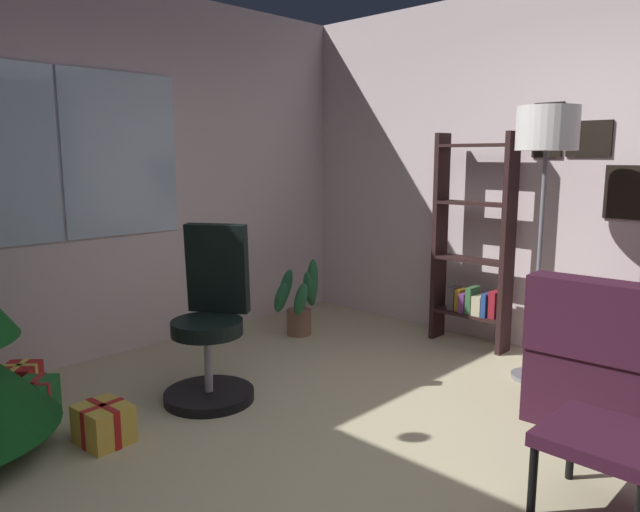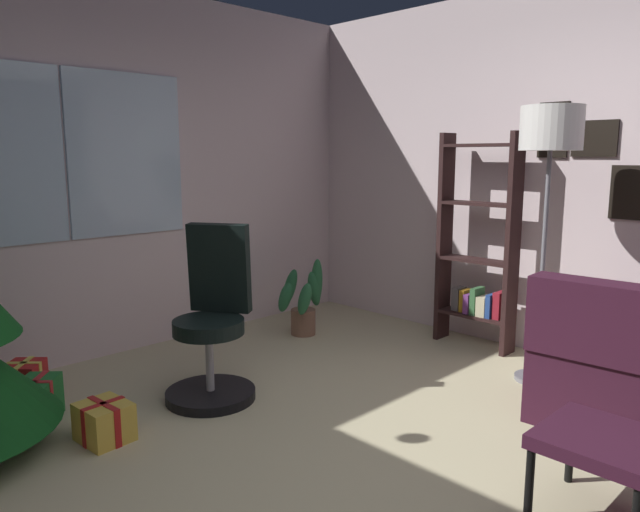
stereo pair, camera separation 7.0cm
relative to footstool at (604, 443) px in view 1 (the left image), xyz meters
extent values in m
cube|color=#C5BA91|center=(-0.41, 0.56, -0.38)|extent=(4.61, 5.77, 0.10)
cube|color=silver|center=(-0.41, 3.49, 1.05)|extent=(4.61, 0.10, 2.76)
cube|color=silver|center=(-0.29, 3.43, 1.19)|extent=(0.90, 0.03, 1.20)
cube|color=silver|center=(1.95, 0.56, 1.05)|extent=(0.10, 5.77, 2.76)
cube|color=black|center=(1.89, 0.84, 1.30)|extent=(0.02, 0.31, 0.25)
cube|color=black|center=(1.89, 0.52, 0.94)|extent=(0.02, 0.38, 0.37)
cube|color=black|center=(1.89, 1.14, 1.37)|extent=(0.02, 0.22, 0.40)
cube|color=#321323|center=(1.09, 0.62, 0.21)|extent=(0.91, 0.20, 0.20)
cube|color=red|center=(0.87, 0.22, 0.28)|extent=(0.15, 0.41, 0.40)
cube|color=#321323|center=(0.00, 0.00, 0.02)|extent=(0.47, 0.47, 0.06)
cylinder|color=black|center=(-0.21, 0.21, -0.17)|extent=(0.04, 0.04, 0.32)
cylinder|color=black|center=(0.21, 0.21, -0.17)|extent=(0.04, 0.04, 0.32)
cube|color=red|center=(-1.26, 3.04, -0.21)|extent=(0.30, 0.30, 0.23)
cube|color=#EAD84C|center=(-1.26, 3.04, -0.21)|extent=(0.19, 0.19, 0.23)
cube|color=#EAD84C|center=(-1.26, 3.04, -0.21)|extent=(0.18, 0.17, 0.23)
cube|color=#1E722D|center=(-1.35, 2.60, -0.20)|extent=(0.37, 0.38, 0.25)
cube|color=red|center=(-1.35, 2.60, -0.20)|extent=(0.27, 0.28, 0.26)
cube|color=red|center=(-1.35, 2.60, -0.20)|extent=(0.17, 0.16, 0.26)
cube|color=gold|center=(-1.16, 2.14, -0.22)|extent=(0.25, 0.29, 0.21)
cube|color=#B21919|center=(-1.16, 2.14, -0.22)|extent=(0.24, 0.06, 0.21)
cube|color=#B21919|center=(-1.16, 2.14, -0.22)|extent=(0.06, 0.28, 0.21)
cylinder|color=black|center=(-0.44, 2.19, -0.30)|extent=(0.56, 0.56, 0.06)
cylinder|color=#B2B2B7|center=(-0.44, 2.19, -0.06)|extent=(0.05, 0.05, 0.41)
cylinder|color=black|center=(-0.44, 2.19, 0.14)|extent=(0.44, 0.44, 0.09)
cube|color=black|center=(-0.28, 2.29, 0.48)|extent=(0.30, 0.40, 0.57)
cube|color=black|center=(1.68, 1.30, 0.52)|extent=(0.18, 0.04, 1.69)
cube|color=black|center=(1.68, 1.90, 0.52)|extent=(0.18, 0.04, 1.69)
cube|color=black|center=(1.68, 1.60, -0.08)|extent=(0.18, 0.56, 0.02)
cube|color=black|center=(1.68, 1.60, 0.37)|extent=(0.18, 0.56, 0.02)
cube|color=black|center=(1.68, 1.60, 0.82)|extent=(0.18, 0.56, 0.02)
cube|color=black|center=(1.68, 1.60, 1.26)|extent=(0.18, 0.56, 0.02)
cube|color=maroon|center=(1.70, 1.39, 0.04)|extent=(0.14, 0.06, 0.21)
cube|color=navy|center=(1.69, 1.45, 0.03)|extent=(0.15, 0.04, 0.19)
cube|color=beige|center=(1.69, 1.51, 0.01)|extent=(0.16, 0.08, 0.16)
cube|color=#356339|center=(1.69, 1.59, 0.04)|extent=(0.15, 0.05, 0.21)
cube|color=#71367B|center=(1.69, 1.64, 0.01)|extent=(0.16, 0.05, 0.16)
cube|color=#B27B1C|center=(1.70, 1.70, 0.02)|extent=(0.13, 0.04, 0.18)
cube|color=#544E4E|center=(1.70, 1.76, 0.03)|extent=(0.13, 0.06, 0.19)
cylinder|color=slate|center=(1.32, 0.90, -0.31)|extent=(0.28, 0.28, 0.03)
cylinder|color=slate|center=(1.32, 0.90, 0.46)|extent=(0.03, 0.03, 1.51)
cylinder|color=silver|center=(1.32, 0.90, 1.36)|extent=(0.39, 0.39, 0.28)
cylinder|color=brown|center=(0.91, 2.79, -0.22)|extent=(0.21, 0.21, 0.22)
ellipsoid|color=#26653B|center=(1.06, 2.77, 0.10)|extent=(0.14, 0.17, 0.44)
ellipsoid|color=#26653B|center=(0.75, 2.82, 0.02)|extent=(0.17, 0.16, 0.28)
ellipsoid|color=#26653B|center=(0.79, 2.64, 0.03)|extent=(0.18, 0.19, 0.29)
ellipsoid|color=#26653B|center=(1.04, 2.78, 0.05)|extent=(0.18, 0.12, 0.34)
ellipsoid|color=#26653B|center=(0.92, 2.96, 0.06)|extent=(0.15, 0.17, 0.36)
camera|label=1|loc=(-2.49, -0.75, 1.19)|focal=33.32mm
camera|label=2|loc=(-2.44, -0.80, 1.19)|focal=33.32mm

